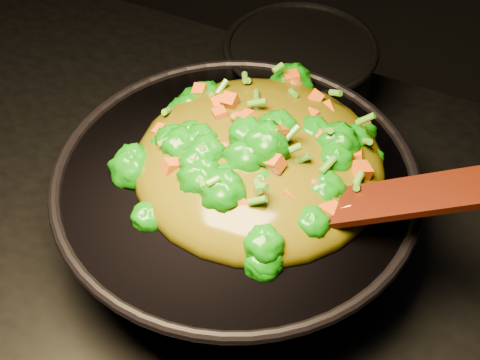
% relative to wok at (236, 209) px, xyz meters
% --- Properties ---
extents(wok, '(0.45, 0.45, 0.11)m').
position_rel_wok_xyz_m(wok, '(0.00, 0.00, 0.00)').
color(wok, black).
rests_on(wok, stovetop).
extents(stir_fry, '(0.36, 0.36, 0.10)m').
position_rel_wok_xyz_m(stir_fry, '(0.02, 0.03, 0.11)').
color(stir_fry, '#127B08').
rests_on(stir_fry, wok).
extents(spatula, '(0.30, 0.14, 0.13)m').
position_rel_wok_xyz_m(spatula, '(0.18, 0.00, 0.11)').
color(spatula, '#321304').
rests_on(spatula, wok).
extents(back_pot, '(0.23, 0.23, 0.12)m').
position_rel_wok_xyz_m(back_pot, '(-0.03, 0.26, 0.00)').
color(back_pot, black).
rests_on(back_pot, stovetop).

